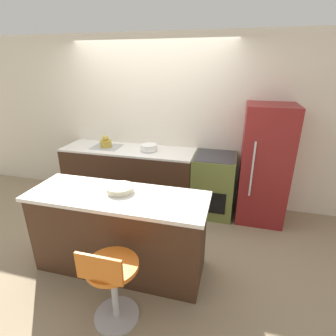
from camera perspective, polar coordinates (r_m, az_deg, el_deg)
The scene contains 10 objects.
ground_plane at distance 4.17m, azimuth -5.81°, elevation -9.67°, with size 14.00×14.00×0.00m, color #998466.
wall_back at distance 4.30m, azimuth -3.23°, elevation 10.12°, with size 8.00×0.06×2.60m.
back_counter at distance 4.35m, azimuth -8.41°, elevation -1.60°, with size 2.12×0.65×0.92m.
kitchen_island at distance 2.99m, azimuth -10.50°, elevation -13.51°, with size 1.89×0.66×0.92m.
oven_range at distance 4.04m, azimuth 9.84°, elevation -3.54°, with size 0.60×0.66×0.92m.
refrigerator at distance 3.92m, azimuth 20.22°, elevation 0.61°, with size 0.65×0.65×1.68m.
stool_chair at distance 2.48m, azimuth -12.08°, elevation -23.21°, with size 0.46×0.46×0.85m.
kettle at distance 4.31m, azimuth -13.40°, elevation 5.43°, with size 0.18×0.18×0.19m.
mixing_bowl at distance 4.04m, azimuth -4.21°, elevation 4.48°, with size 0.25×0.25×0.09m.
fruit_bowl at distance 2.80m, azimuth -10.40°, elevation -4.46°, with size 0.28×0.28×0.06m.
Camera 1 is at (1.30, -3.31, 2.17)m, focal length 28.00 mm.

